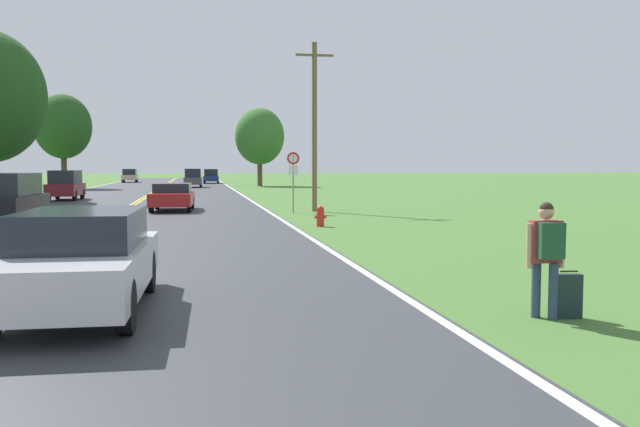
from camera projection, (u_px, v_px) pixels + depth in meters
The scene contains 14 objects.
hitchhiker_person at pixel (547, 248), 9.49m from camera, with size 0.56×0.42×1.65m.
suitcase at pixel (568, 296), 9.58m from camera, with size 0.38×0.16×0.69m.
fire_hydrant at pixel (320, 216), 24.14m from camera, with size 0.43×0.27×0.74m.
traffic_sign at pixel (293, 167), 30.98m from camera, with size 0.60×0.10×2.81m.
utility_pole_midground at pixel (315, 124), 31.94m from camera, with size 1.80×0.24×7.95m.
tree_behind_sign at pixel (63, 127), 64.82m from camera, with size 5.35×5.35×9.01m.
tree_right_cluster at pixel (260, 136), 72.65m from camera, with size 5.29×5.29×8.39m.
car_silver_sedan_nearest at pixel (81, 259), 10.01m from camera, with size 1.98×4.80×1.50m.
car_black_suv_approaching at pixel (7, 199), 24.30m from camera, with size 1.99×4.74×1.90m.
car_red_sedan_mid_near at pixel (172, 196), 32.65m from camera, with size 2.11×4.47×1.33m.
car_maroon_suv_mid_far at pixel (66, 185), 42.79m from camera, with size 1.84×4.11×1.88m.
car_dark_grey_van_receding at pixel (193, 178), 68.36m from camera, with size 1.81×4.59×1.89m.
car_dark_blue_van_distant at pixel (211, 176), 83.85m from camera, with size 2.02×4.23×1.78m.
car_champagne_suv_horizon at pixel (130, 175), 89.16m from camera, with size 1.99×4.79×1.77m.
Camera 1 is at (3.48, -3.33, 2.16)m, focal length 38.00 mm.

